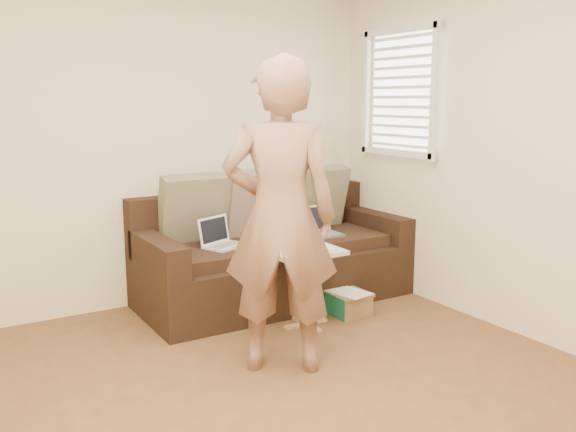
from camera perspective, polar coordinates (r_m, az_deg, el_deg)
The scene contains 16 objects.
floor at distance 3.35m, azimuth 0.77°, elevation -18.54°, with size 4.50×4.50×0.00m, color brown.
wall_back at distance 4.99m, azimuth -13.12°, elevation 6.55°, with size 4.00×4.00×0.00m, color #F0E7BC.
wall_right at distance 4.35m, azimuth 23.89°, elevation 5.34°, with size 4.50×4.50×0.00m, color #F0E7BC.
window_blinds at distance 5.30m, azimuth 10.31°, elevation 11.21°, with size 0.12×0.88×1.08m, color white, non-canonical shape.
sofa at distance 5.06m, azimuth -1.24°, elevation -3.17°, with size 2.20×0.95×0.85m, color black, non-canonical shape.
pillow_left at distance 4.94m, azimuth -8.72°, elevation 0.69°, with size 0.55×0.14×0.55m, color #6E6651, non-canonical shape.
pillow_mid at distance 5.13m, azimuth -2.88°, elevation 1.19°, with size 0.55×0.14×0.55m, color #6F574F, non-canonical shape.
pillow_right at distance 5.44m, azimuth 2.66°, elevation 1.74°, with size 0.55×0.14×0.55m, color #6E6651, non-canonical shape.
laptop_silver at distance 5.14m, azimuth 3.12°, elevation -1.86°, with size 0.34×0.25×0.23m, color #B7BABC, non-canonical shape.
laptop_white at distance 4.78m, azimuth -5.79°, elevation -2.87°, with size 0.32×0.23×0.23m, color white, non-canonical shape.
person at distance 3.67m, azimuth -0.74°, elevation -0.12°, with size 0.69×0.47×1.90m, color #90614E.
side_table at distance 4.53m, azimuth 1.67°, elevation -6.67°, with size 0.52×0.36×0.57m, color silver, non-canonical shape.
drinking_glass at distance 4.42m, azimuth -0.72°, elevation -2.47°, with size 0.07×0.07×0.12m, color silver, non-canonical shape.
scissors at distance 4.50m, azimuth 2.39°, elevation -2.92°, with size 0.18×0.10×0.02m, color silver, non-canonical shape.
paper_on_table at distance 4.58m, azimuth 2.30°, elevation -2.77°, with size 0.21×0.30×0.00m, color white, non-canonical shape.
striped_box at distance 4.83m, azimuth 5.63°, elevation -8.03°, with size 0.29×0.29×0.18m, color #D94E20, non-canonical shape.
Camera 1 is at (-1.55, -2.48, 1.64)m, focal length 38.40 mm.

